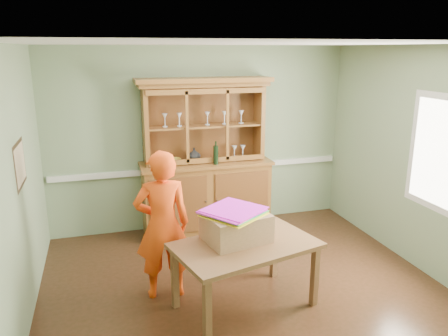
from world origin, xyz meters
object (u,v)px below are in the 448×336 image
object	(u,v)px
cardboard_box	(236,227)
person	(163,225)
china_hutch	(206,179)
dining_table	(245,251)

from	to	relation	value
cardboard_box	person	bearing A→B (deg)	153.64
china_hutch	dining_table	size ratio (longest dim) A/B	1.41
dining_table	person	world-z (taller)	person
china_hutch	person	world-z (taller)	china_hutch
cardboard_box	person	world-z (taller)	person
person	cardboard_box	bearing A→B (deg)	154.66
dining_table	cardboard_box	distance (m)	0.27
cardboard_box	person	xyz separation A→B (m)	(-0.71, 0.35, -0.04)
china_hutch	person	size ratio (longest dim) A/B	1.37
china_hutch	cardboard_box	distance (m)	2.00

